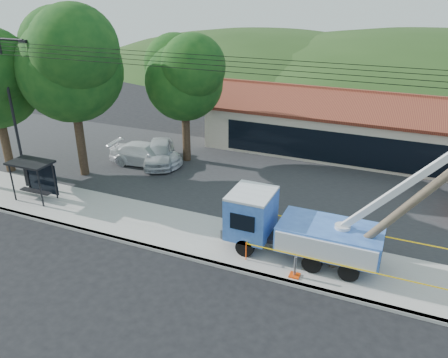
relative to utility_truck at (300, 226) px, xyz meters
name	(u,v)px	position (x,y,z in m)	size (l,w,h in m)	color
ground	(190,292)	(-3.42, -4.18, -1.67)	(120.00, 120.00, 0.00)	black
curb	(211,263)	(-3.42, -2.08, -1.59)	(60.00, 0.25, 0.15)	#A8A49D
sidewalk	(228,242)	(-3.42, -0.18, -1.59)	(60.00, 4.00, 0.15)	#A8A49D
parking_lot	(276,181)	(-3.42, 7.82, -1.62)	(60.00, 12.00, 0.10)	#28282B
strip_mall	(361,128)	(0.58, 15.80, 0.22)	(22.50, 8.53, 4.67)	beige
streetlight	(14,104)	(-17.20, 0.82, 3.64)	(2.13, 0.22, 9.00)	black
tree_west_near	(69,59)	(-15.42, 3.82, 5.86)	(7.56, 6.72, 10.80)	#332316
tree_lot	(184,74)	(-10.42, 8.82, 4.54)	(6.30, 5.60, 8.94)	#332316
hill_west	(266,66)	(-18.42, 50.82, -1.67)	(78.40, 56.00, 28.00)	#213C15
hill_center	(438,77)	(6.58, 50.82, -1.67)	(89.60, 64.00, 32.00)	#213C15
utility_truck	(300,226)	(0.00, 0.00, 0.00)	(11.77, 3.72, 8.94)	black
leaning_pole	(442,180)	(5.18, -0.25, 3.27)	(6.75, 1.93, 8.90)	brown
bus_shelter	(34,171)	(-15.42, -0.23, 0.19)	(2.45, 1.53, 2.34)	black
caution_tape	(364,254)	(2.86, 0.23, -0.84)	(9.86, 3.14, 0.91)	#F6470D
car_silver	(160,165)	(-11.82, 7.43, -1.67)	(1.90, 4.73, 1.61)	silver
car_white	(147,166)	(-12.58, 6.92, -1.67)	(2.10, 5.17, 1.50)	white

